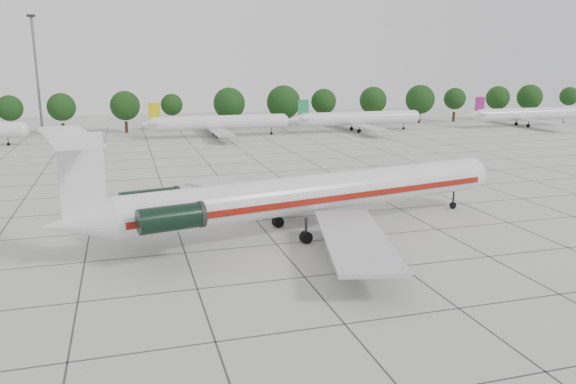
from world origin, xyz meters
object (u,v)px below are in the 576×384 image
object	(u,v)px
ground_crew	(361,219)
bg_airliner_e	(526,114)
floodlight_mast	(36,67)
bg_airliner_c	(219,123)
bg_airliner_d	(359,119)
main_airliner	(298,195)

from	to	relation	value
ground_crew	bg_airliner_e	size ratio (longest dim) A/B	0.06
floodlight_mast	ground_crew	bearing A→B (deg)	-66.46
ground_crew	bg_airliner_c	xyz separation A→B (m)	(-1.90, 70.22, 2.00)
ground_crew	bg_airliner_d	distance (m)	76.42
bg_airliner_d	main_airliner	bearing A→B (deg)	-117.44
main_airliner	bg_airliner_d	bearing A→B (deg)	50.91
floodlight_mast	bg_airliner_e	bearing A→B (deg)	-10.88
main_airliner	bg_airliner_d	distance (m)	79.00
ground_crew	bg_airliner_e	xyz separation A→B (m)	(73.31, 68.07, 2.00)
bg_airliner_e	bg_airliner_d	bearing A→B (deg)	177.14
bg_airliner_c	bg_airliner_e	xyz separation A→B (m)	(75.22, -2.14, 0.00)
main_airliner	bg_airliner_e	bearing A→B (deg)	28.81
ground_crew	bg_airliner_e	world-z (taller)	bg_airliner_e
bg_airliner_e	ground_crew	bearing A→B (deg)	-137.12
main_airliner	floodlight_mast	size ratio (longest dim) A/B	1.75
bg_airliner_d	bg_airliner_e	xyz separation A→B (m)	(43.27, -2.16, 0.00)
bg_airliner_c	bg_airliner_e	world-z (taller)	same
ground_crew	bg_airliner_c	world-z (taller)	bg_airliner_c
ground_crew	bg_airliner_e	bearing A→B (deg)	-133.52
ground_crew	floodlight_mast	distance (m)	98.72
bg_airliner_e	floodlight_mast	xyz separation A→B (m)	(-112.38, 21.60, 11.37)
bg_airliner_e	floodlight_mast	bearing A→B (deg)	169.12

